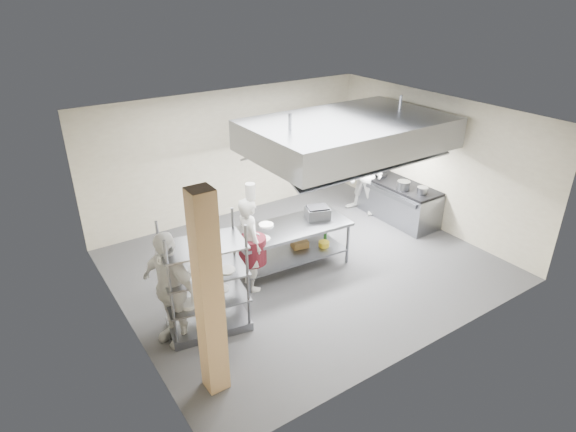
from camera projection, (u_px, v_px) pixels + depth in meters
floor at (305, 265)px, 9.66m from camera, size 7.00×7.00×0.00m
ceiling at (308, 118)px, 8.35m from camera, size 7.00×7.00×0.00m
wall_back at (231, 154)px, 11.24m from camera, size 7.00×0.00×7.00m
wall_left at (118, 248)px, 7.25m from camera, size 0.00×6.00×6.00m
wall_right at (433, 162)px, 10.76m from camera, size 0.00×6.00×6.00m
column at (209, 297)px, 6.13m from camera, size 0.30×0.30×3.00m
exhaust_hood at (348, 134)px, 9.56m from camera, size 4.00×2.50×0.60m
hood_strip_a at (311, 157)px, 9.25m from camera, size 1.60×0.12×0.04m
hood_strip_b at (380, 142)px, 10.15m from camera, size 1.60×0.12×0.04m
wall_shelf at (298, 143)px, 12.02m from camera, size 1.50×0.28×0.04m
island at (290, 247)px, 9.40m from camera, size 2.40×1.15×0.91m
island_worktop at (290, 228)px, 9.21m from camera, size 2.40×1.15×0.06m
island_undershelf at (290, 254)px, 9.47m from camera, size 2.21×1.04×0.04m
pass_rack at (205, 278)px, 7.50m from camera, size 1.39×0.96×1.92m
cooking_range at (398, 202)px, 11.39m from camera, size 0.80×2.00×0.84m
range_top at (400, 185)px, 11.19m from camera, size 0.78×1.96×0.06m
chef_head at (250, 244)px, 8.60m from camera, size 0.50×0.70×1.80m
chef_line at (365, 175)px, 11.42m from camera, size 0.94×1.10×1.97m
chef_plating at (169, 288)px, 7.26m from camera, size 0.84×1.21×1.91m
griddle at (318, 213)px, 9.47m from camera, size 0.54×0.48×0.22m
wicker_basket at (300, 244)px, 9.64m from camera, size 0.36×0.28×0.14m
stockpot at (403, 185)px, 10.82m from camera, size 0.29×0.29×0.20m
plate_stack at (207, 296)px, 7.65m from camera, size 0.28×0.28×0.05m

